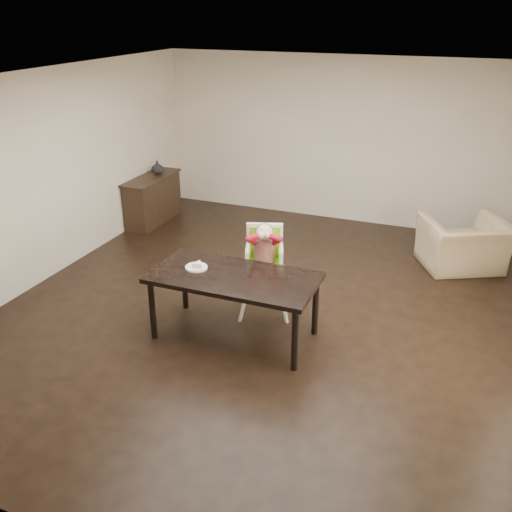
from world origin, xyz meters
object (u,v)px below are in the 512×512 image
at_px(dining_table, 234,282).
at_px(sideboard, 153,199).
at_px(high_chair, 264,250).
at_px(armchair, 465,236).

distance_m(dining_table, sideboard, 3.94).
bearing_deg(high_chair, sideboard, 123.47).
bearing_deg(armchair, sideboard, -27.37).
xyz_separation_m(high_chair, armchair, (2.15, 2.14, -0.32)).
height_order(dining_table, armchair, armchair).
height_order(high_chair, sideboard, high_chair).
relative_size(high_chair, sideboard, 0.89).
bearing_deg(armchair, high_chair, 17.62).
bearing_deg(armchair, dining_table, 24.19).
bearing_deg(dining_table, high_chair, 82.14).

